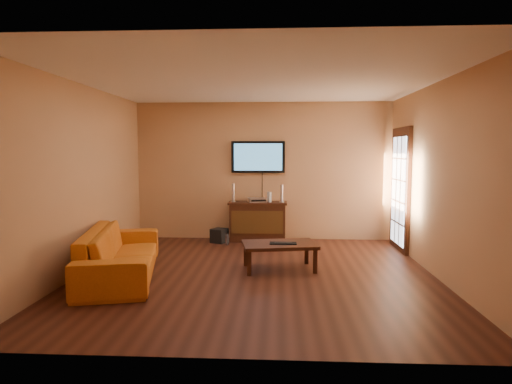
# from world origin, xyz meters

# --- Properties ---
(ground_plane) EXTENTS (5.00, 5.00, 0.00)m
(ground_plane) POSITION_xyz_m (0.00, 0.00, 0.00)
(ground_plane) COLOR black
(ground_plane) RESTS_ON ground
(room_walls) EXTENTS (5.00, 5.00, 5.00)m
(room_walls) POSITION_xyz_m (0.00, 0.62, 1.69)
(room_walls) COLOR tan
(room_walls) RESTS_ON ground
(french_door) EXTENTS (0.07, 1.02, 2.22)m
(french_door) POSITION_xyz_m (2.46, 1.70, 1.05)
(french_door) COLOR black
(french_door) RESTS_ON ground
(media_console) EXTENTS (1.13, 0.43, 0.76)m
(media_console) POSITION_xyz_m (-0.09, 2.27, 0.39)
(media_console) COLOR black
(media_console) RESTS_ON ground
(television) EXTENTS (1.05, 0.08, 0.62)m
(television) POSITION_xyz_m (-0.09, 2.45, 1.63)
(television) COLOR black
(television) RESTS_ON ground
(coffee_table) EXTENTS (1.16, 0.81, 0.40)m
(coffee_table) POSITION_xyz_m (0.33, 0.26, 0.35)
(coffee_table) COLOR black
(coffee_table) RESTS_ON ground
(sofa) EXTENTS (1.16, 2.38, 0.89)m
(sofa) POSITION_xyz_m (-1.89, -0.19, 0.45)
(sofa) COLOR #C86516
(sofa) RESTS_ON ground
(speaker_left) EXTENTS (0.10, 0.10, 0.36)m
(speaker_left) POSITION_xyz_m (-0.57, 2.26, 0.93)
(speaker_left) COLOR silver
(speaker_left) RESTS_ON media_console
(speaker_right) EXTENTS (0.09, 0.09, 0.34)m
(speaker_right) POSITION_xyz_m (0.37, 2.24, 0.92)
(speaker_right) COLOR silver
(speaker_right) RESTS_ON media_console
(av_receiver) EXTENTS (0.39, 0.33, 0.08)m
(av_receiver) POSITION_xyz_m (-0.10, 2.29, 0.80)
(av_receiver) COLOR silver
(av_receiver) RESTS_ON media_console
(game_console) EXTENTS (0.09, 0.15, 0.20)m
(game_console) POSITION_xyz_m (0.13, 2.27, 0.86)
(game_console) COLOR white
(game_console) RESTS_ON media_console
(subwoofer) EXTENTS (0.35, 0.35, 0.27)m
(subwoofer) POSITION_xyz_m (-0.82, 2.09, 0.13)
(subwoofer) COLOR black
(subwoofer) RESTS_ON ground
(bottle) EXTENTS (0.07, 0.07, 0.21)m
(bottle) POSITION_xyz_m (-0.64, 1.87, 0.10)
(bottle) COLOR white
(bottle) RESTS_ON ground
(keyboard) EXTENTS (0.39, 0.15, 0.02)m
(keyboard) POSITION_xyz_m (0.38, 0.21, 0.41)
(keyboard) COLOR black
(keyboard) RESTS_ON coffee_table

